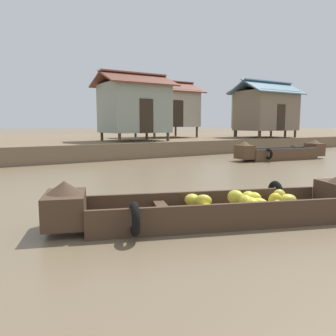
% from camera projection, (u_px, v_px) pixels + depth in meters
% --- Properties ---
extents(ground_plane, '(300.00, 300.00, 0.00)m').
position_uv_depth(ground_plane, '(135.00, 184.00, 9.76)').
color(ground_plane, '#726047').
extents(riverbank_strip, '(160.00, 20.00, 0.80)m').
position_uv_depth(riverbank_strip, '(30.00, 144.00, 23.26)').
color(riverbank_strip, '#756047').
rests_on(riverbank_strip, ground).
extents(banana_boat, '(5.68, 2.93, 0.82)m').
position_uv_depth(banana_boat, '(220.00, 206.00, 5.88)').
color(banana_boat, '#473323').
rests_on(banana_boat, ground).
extents(fishing_skiff_distant, '(5.01, 1.68, 0.96)m').
position_uv_depth(fishing_skiff_distant, '(281.00, 153.00, 16.43)').
color(fishing_skiff_distant, brown).
rests_on(fishing_skiff_distant, ground).
extents(stilt_house_left, '(4.05, 3.37, 3.81)m').
position_uv_depth(stilt_house_left, '(134.00, 107.00, 18.86)').
color(stilt_house_left, '#4C3826').
rests_on(stilt_house_left, riverbank_strip).
extents(stilt_house_mid_left, '(4.62, 3.65, 4.04)m').
position_uv_depth(stilt_house_mid_left, '(166.00, 108.00, 24.00)').
color(stilt_house_mid_left, '#4C3826').
rests_on(stilt_house_mid_left, riverbank_strip).
extents(stilt_house_mid_right, '(3.82, 3.29, 3.91)m').
position_uv_depth(stilt_house_mid_right, '(261.00, 109.00, 24.55)').
color(stilt_house_mid_right, '#4C3826').
rests_on(stilt_house_mid_right, riverbank_strip).
extents(stilt_house_right, '(4.83, 3.10, 4.01)m').
position_uv_depth(stilt_house_right, '(266.00, 110.00, 24.10)').
color(stilt_house_right, '#4C3826').
rests_on(stilt_house_right, riverbank_strip).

